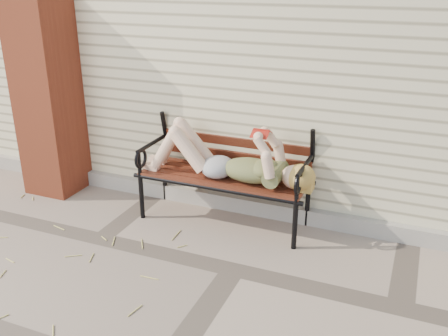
% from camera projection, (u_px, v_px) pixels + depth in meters
% --- Properties ---
extents(ground, '(80.00, 80.00, 0.00)m').
position_uv_depth(ground, '(234.00, 270.00, 3.92)').
color(ground, gray).
rests_on(ground, ground).
extents(house_wall, '(8.00, 4.00, 3.00)m').
position_uv_depth(house_wall, '(326.00, 31.00, 5.93)').
color(house_wall, beige).
rests_on(house_wall, ground).
extents(foundation_strip, '(8.00, 0.10, 0.15)m').
position_uv_depth(foundation_strip, '(271.00, 209.00, 4.72)').
color(foundation_strip, '#9E998F').
rests_on(foundation_strip, ground).
extents(brick_pillar, '(0.50, 0.50, 2.00)m').
position_uv_depth(brick_pillar, '(48.00, 97.00, 5.00)').
color(brick_pillar, '#A64225').
rests_on(brick_pillar, ground).
extents(garden_bench, '(1.67, 0.66, 1.08)m').
position_uv_depth(garden_bench, '(228.00, 157.00, 4.53)').
color(garden_bench, black).
rests_on(garden_bench, ground).
extents(reading_woman, '(1.57, 0.36, 0.50)m').
position_uv_depth(reading_woman, '(223.00, 158.00, 4.40)').
color(reading_woman, '#092C3F').
rests_on(reading_woman, ground).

